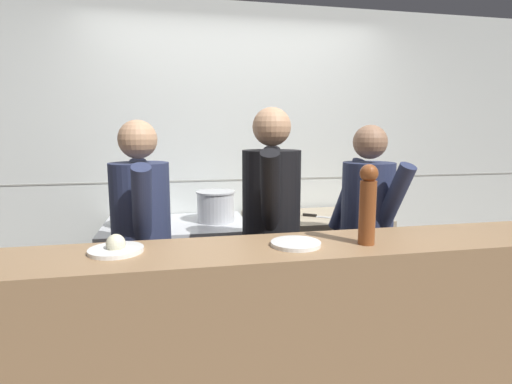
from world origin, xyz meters
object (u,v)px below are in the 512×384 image
at_px(chefs_knife, 323,217).
at_px(plated_dish_main, 116,248).
at_px(chef_head_cook, 142,247).
at_px(chef_line, 366,237).
at_px(stock_pot, 134,215).
at_px(oven_range, 178,279).
at_px(plated_dish_appetiser, 295,244).
at_px(chef_sous, 271,235).
at_px(sauce_pot, 216,206).
at_px(pepper_mill, 368,203).

height_order(chefs_knife, plated_dish_main, plated_dish_main).
height_order(chef_head_cook, chef_line, chef_head_cook).
relative_size(plated_dish_main, chef_line, 0.15).
bearing_deg(stock_pot, oven_range, 2.74).
distance_m(plated_dish_main, chef_head_cook, 0.57).
xyz_separation_m(chefs_knife, plated_dish_main, (-1.39, -1.15, 0.17)).
xyz_separation_m(plated_dish_main, plated_dish_appetiser, (0.79, -0.06, -0.01)).
xyz_separation_m(oven_range, chef_line, (1.19, -0.69, 0.45)).
xyz_separation_m(stock_pot, plated_dish_appetiser, (0.83, -1.27, 0.09)).
relative_size(chef_head_cook, chef_line, 1.01).
bearing_deg(chef_head_cook, chef_sous, -9.35).
bearing_deg(sauce_pot, pepper_mill, -67.09).
bearing_deg(stock_pot, chefs_knife, -2.53).
height_order(stock_pot, chef_sous, chef_sous).
height_order(oven_range, chef_sous, chef_sous).
distance_m(oven_range, sauce_pot, 0.64).
distance_m(sauce_pot, chef_head_cook, 0.85).
height_order(pepper_mill, chef_line, chef_line).
height_order(chefs_knife, chef_head_cook, chef_head_cook).
relative_size(pepper_mill, chef_line, 0.23).
relative_size(chef_sous, chef_line, 1.06).
distance_m(plated_dish_main, pepper_mill, 1.14).
height_order(oven_range, sauce_pot, sauce_pot).
xyz_separation_m(stock_pot, chefs_knife, (1.43, -0.06, -0.06)).
bearing_deg(pepper_mill, plated_dish_appetiser, 172.81).
bearing_deg(chefs_knife, oven_range, 176.08).
bearing_deg(chef_head_cook, chefs_knife, 17.83).
xyz_separation_m(chef_sous, chef_line, (0.64, 0.03, -0.05)).
bearing_deg(chef_line, pepper_mill, -134.63).
height_order(oven_range, chefs_knife, chefs_knife).
height_order(chefs_knife, pepper_mill, pepper_mill).
relative_size(oven_range, plated_dish_main, 4.50).
distance_m(stock_pot, plated_dish_appetiser, 1.52).
xyz_separation_m(chefs_knife, plated_dish_appetiser, (-0.60, -1.21, 0.15)).
bearing_deg(sauce_pot, chef_line, -37.71).
distance_m(chefs_knife, pepper_mill, 1.32).
bearing_deg(stock_pot, sauce_pot, 1.48).
xyz_separation_m(pepper_mill, chef_line, (0.33, 0.64, -0.34)).
relative_size(oven_range, sauce_pot, 3.54).
bearing_deg(stock_pot, chef_head_cook, -81.10).
bearing_deg(chef_line, sauce_pot, 125.12).
distance_m(stock_pot, chef_line, 1.64).
relative_size(sauce_pot, chef_sous, 0.17).
relative_size(plated_dish_main, chef_head_cook, 0.14).
bearing_deg(chef_line, plated_dish_appetiser, -155.23).
height_order(plated_dish_main, chef_head_cook, chef_head_cook).
bearing_deg(chefs_knife, sauce_pot, 174.59).
relative_size(chefs_knife, chef_line, 0.21).
relative_size(chefs_knife, pepper_mill, 0.92).
bearing_deg(plated_dish_main, pepper_mill, -5.14).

